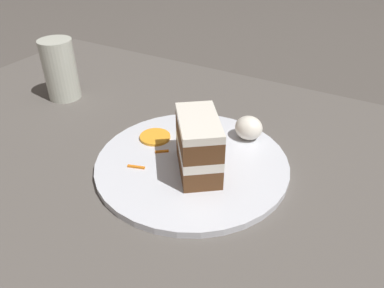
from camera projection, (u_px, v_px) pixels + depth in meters
The scene contains 8 objects.
ground_plane at pixel (172, 195), 0.58m from camera, with size 6.00×6.00×0.00m, color #4C4742.
dining_table at pixel (172, 188), 0.58m from camera, with size 1.22×0.85×0.03m, color #56514C.
plate at pixel (192, 163), 0.60m from camera, with size 0.31×0.31×0.01m, color silver.
cake_slice at pixel (199, 145), 0.55m from camera, with size 0.11×0.12×0.09m.
cream_dollop at pixel (249, 128), 0.64m from camera, with size 0.05×0.04×0.04m, color white.
orange_garnish at pixel (155, 137), 0.65m from camera, with size 0.05×0.05×0.00m, color orange.
carrot_shreds_scatter at pixel (175, 144), 0.63m from camera, with size 0.06×0.17×0.00m.
drinking_glass at pixel (61, 74), 0.77m from camera, with size 0.07×0.07×0.12m.
Camera 1 is at (0.25, -0.37, 0.39)m, focal length 35.00 mm.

